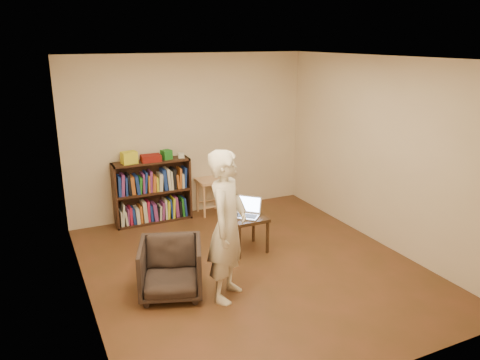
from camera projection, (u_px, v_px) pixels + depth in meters
name	position (u px, v px, depth m)	size (l,w,h in m)	color
floor	(252.00, 267.00, 6.00)	(4.50, 4.50, 0.00)	#473016
ceiling	(254.00, 58.00, 5.24)	(4.50, 4.50, 0.00)	white
wall_back	(190.00, 136.00, 7.57)	(4.00, 4.00, 0.00)	beige
wall_left	(79.00, 192.00, 4.80)	(4.50, 4.50, 0.00)	beige
wall_right	(382.00, 153.00, 6.44)	(4.50, 4.50, 0.00)	beige
bookshelf	(152.00, 195.00, 7.39)	(1.20, 0.30, 1.00)	black
box_yellow	(129.00, 158.00, 7.04)	(0.22, 0.16, 0.18)	yellow
red_cloth	(151.00, 158.00, 7.18)	(0.30, 0.22, 0.10)	maroon
box_green	(166.00, 155.00, 7.30)	(0.14, 0.14, 0.14)	#1E7322
box_white	(181.00, 155.00, 7.39)	(0.09, 0.09, 0.07)	beige
stool	(210.00, 186.00, 7.71)	(0.41, 0.41, 0.59)	tan
armchair	(171.00, 268.00, 5.28)	(0.69, 0.71, 0.64)	#322521
side_table	(247.00, 222.00, 6.38)	(0.48, 0.48, 0.49)	black
laptop	(247.00, 211.00, 6.36)	(0.46, 0.46, 0.25)	#B3B2B7
person	(227.00, 226.00, 5.08)	(0.62, 0.41, 1.71)	beige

